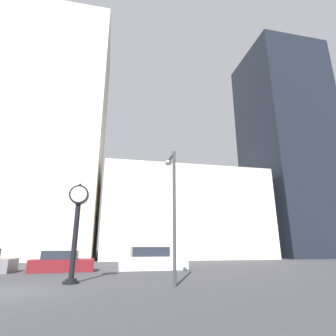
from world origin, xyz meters
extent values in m
cube|color=beige|center=(-4.76, 24.00, 16.52)|extent=(13.88, 12.00, 33.04)
cube|color=beige|center=(13.54, 24.00, 5.65)|extent=(21.32, 12.00, 11.29)
cube|color=black|center=(31.66, 24.00, 17.25)|extent=(11.55, 12.00, 34.51)
cylinder|color=black|center=(2.37, 1.82, 0.06)|extent=(0.71, 0.71, 0.12)
cylinder|color=black|center=(2.37, 1.82, 0.17)|extent=(0.48, 0.48, 0.10)
cylinder|color=black|center=(2.37, 1.82, 1.89)|extent=(0.24, 0.24, 3.33)
cylinder|color=black|center=(2.37, 1.82, 4.01)|extent=(0.91, 0.41, 0.91)
cylinder|color=white|center=(2.37, 1.60, 4.01)|extent=(0.75, 0.02, 0.75)
cylinder|color=white|center=(2.37, 2.03, 4.01)|extent=(0.75, 0.02, 0.75)
sphere|color=black|center=(2.37, 1.82, 4.52)|extent=(0.12, 0.12, 0.12)
cube|color=maroon|center=(1.05, 7.81, 0.39)|extent=(4.03, 2.02, 0.78)
cube|color=#232833|center=(0.86, 7.80, 1.04)|extent=(2.24, 1.72, 0.52)
cube|color=silver|center=(7.03, 7.94, 0.44)|extent=(4.77, 1.86, 0.89)
cube|color=#232833|center=(6.79, 7.94, 1.21)|extent=(2.63, 1.61, 0.65)
cylinder|color=#38383D|center=(6.69, -0.09, 2.96)|extent=(0.14, 0.14, 5.92)
cylinder|color=#38383D|center=(6.69, 0.51, 5.82)|extent=(0.11, 1.20, 0.11)
ellipsoid|color=silver|center=(6.69, 1.11, 5.72)|extent=(0.36, 0.60, 0.24)
camera|label=1|loc=(3.96, -11.47, 1.65)|focal=28.00mm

